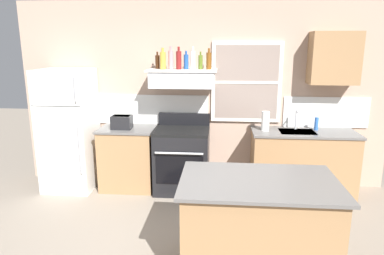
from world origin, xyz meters
TOP-DOWN VIEW (x-y plane):
  - back_wall at (0.03, 2.23)m, footprint 5.40×0.11m
  - refrigerator at (-1.90, 1.84)m, footprint 0.70×0.72m
  - counter_left_of_stove at (-1.05, 1.90)m, footprint 0.79×0.63m
  - toaster at (-1.11, 1.83)m, footprint 0.30×0.20m
  - stove_range at (-0.25, 1.86)m, footprint 0.76×0.69m
  - range_hood_shelf at (-0.25, 1.96)m, footprint 0.96×0.52m
  - bottle_brown_stout at (-0.61, 2.02)m, footprint 0.06×0.06m
  - bottle_champagne_gold_foil at (-0.51, 1.92)m, footprint 0.08×0.08m
  - bottle_rose_pink at (-0.41, 1.95)m, footprint 0.07×0.07m
  - bottle_red_label_wine at (-0.30, 1.94)m, footprint 0.07×0.07m
  - bottle_blue_liqueur at (-0.20, 1.97)m, footprint 0.07×0.07m
  - bottle_clear_tall at (-0.10, 1.96)m, footprint 0.06×0.06m
  - bottle_olive_oil_square at (-0.00, 1.97)m, footprint 0.06×0.06m
  - bottle_amber_wine at (0.11, 1.99)m, footprint 0.07×0.07m
  - counter_right_with_sink at (1.45, 1.90)m, footprint 1.43×0.63m
  - sink_faucet at (1.35, 2.00)m, footprint 0.03×0.17m
  - paper_towel_roll at (0.91, 1.90)m, footprint 0.11×0.11m
  - dish_soap_bottle at (1.63, 2.00)m, footprint 0.06×0.06m
  - kitchen_island at (0.65, 0.05)m, footprint 1.40×0.90m
  - upper_cabinet_right at (1.80, 2.04)m, footprint 0.64×0.32m

SIDE VIEW (x-z plane):
  - counter_left_of_stove at x=-1.05m, z-range 0.00..0.91m
  - counter_right_with_sink at x=1.45m, z-range 0.00..0.91m
  - kitchen_island at x=0.65m, z-range 0.00..0.91m
  - stove_range at x=-0.25m, z-range -0.08..1.01m
  - refrigerator at x=-1.90m, z-range 0.00..1.75m
  - dish_soap_bottle at x=1.63m, z-range 0.91..1.09m
  - toaster at x=-1.11m, z-range 0.91..1.10m
  - paper_towel_roll at x=0.91m, z-range 0.91..1.18m
  - sink_faucet at x=1.35m, z-range 0.94..1.22m
  - back_wall at x=0.03m, z-range 0.00..2.70m
  - range_hood_shelf at x=-0.25m, z-range 1.50..1.75m
  - bottle_brown_stout at x=-0.61m, z-range 1.73..1.96m
  - bottle_olive_oil_square at x=0.00m, z-range 1.73..1.97m
  - bottle_blue_liqueur at x=-0.20m, z-range 1.73..1.98m
  - bottle_amber_wine at x=0.11m, z-range 1.72..2.01m
  - bottle_champagne_gold_foil at x=-0.51m, z-range 1.72..2.01m
  - bottle_red_label_wine at x=-0.30m, z-range 1.72..2.03m
  - bottle_clear_tall at x=-0.10m, z-range 1.72..2.03m
  - bottle_rose_pink at x=-0.41m, z-range 1.72..2.03m
  - upper_cabinet_right at x=1.80m, z-range 1.55..2.25m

